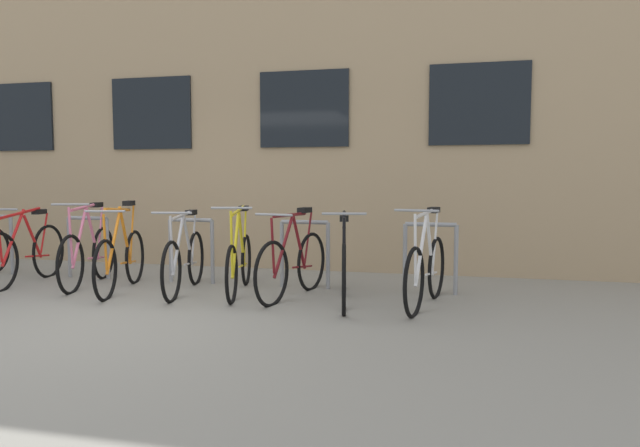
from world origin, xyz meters
The scene contains 11 objects.
ground_plane centered at (0.00, 0.00, 0.00)m, with size 42.00×42.00×0.00m, color gray.
storefront_building centered at (0.00, 6.88, 2.60)m, with size 28.00×7.41×5.20m.
bike_rack centered at (0.05, 1.90, 0.51)m, with size 6.63×0.05×0.83m.
bicycle_black centered at (2.17, 1.22, 0.39)m, with size 0.50×1.74×1.02m.
bicycle_silver centered at (0.24, 1.33, 0.38)m, with size 0.49×1.70×0.99m.
bicycle_pink centered at (-1.13, 1.45, 0.39)m, with size 0.53×1.67×1.07m.
bicycle_orange centered at (-0.53, 1.23, 0.39)m, with size 0.56×1.69×1.08m.
bicycle_maroon centered at (1.56, 1.36, 0.38)m, with size 0.49×1.64×1.02m.
bicycle_red centered at (-1.96, 1.35, 0.39)m, with size 0.44×1.74×1.00m.
bicycle_white centered at (3.04, 1.25, 0.39)m, with size 0.47×1.65×1.06m.
bicycle_yellow centered at (0.88, 1.44, 0.37)m, with size 0.53×1.70×1.05m.
Camera 1 is at (3.33, -4.73, 1.34)m, focal length 31.98 mm.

